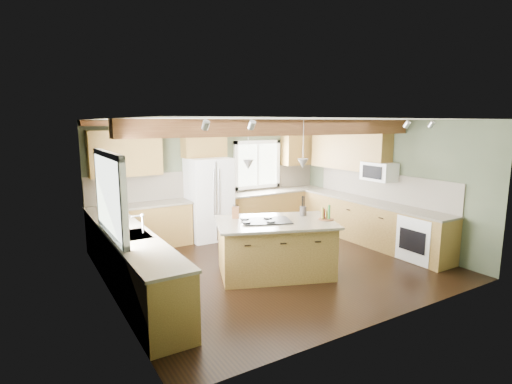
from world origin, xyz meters
TOP-DOWN VIEW (x-y plane):
  - floor at (0.00, 0.00)m, footprint 5.60×5.60m
  - ceiling at (0.00, 0.00)m, footprint 5.60×5.60m
  - wall_back at (0.00, 2.50)m, footprint 5.60×0.00m
  - wall_left at (-2.80, 0.00)m, footprint 0.00×5.00m
  - wall_right at (2.80, 0.00)m, footprint 0.00×5.00m
  - ceiling_beam at (0.00, -0.36)m, footprint 5.55×0.26m
  - soffit_trim at (0.00, 2.40)m, footprint 5.55×0.20m
  - backsplash_back at (0.00, 2.48)m, footprint 5.58×0.03m
  - backsplash_right at (2.78, 0.05)m, footprint 0.03×3.70m
  - base_cab_back_left at (-1.79, 2.20)m, footprint 2.02×0.60m
  - counter_back_left at (-1.79, 2.20)m, footprint 2.06×0.64m
  - base_cab_back_right at (1.49, 2.20)m, footprint 2.62×0.60m
  - counter_back_right at (1.49, 2.20)m, footprint 2.66×0.64m
  - base_cab_left at (-2.50, 0.05)m, footprint 0.60×3.70m
  - counter_left at (-2.50, 0.05)m, footprint 0.64×3.74m
  - base_cab_right at (2.50, 0.05)m, footprint 0.60×3.70m
  - counter_right at (2.50, 0.05)m, footprint 0.64×3.74m
  - upper_cab_back_left at (-1.99, 2.33)m, footprint 1.40×0.35m
  - upper_cab_over_fridge at (-0.30, 2.33)m, footprint 0.96×0.35m
  - upper_cab_right at (2.62, 0.90)m, footprint 0.35×2.20m
  - upper_cab_back_corner at (2.30, 2.33)m, footprint 0.90×0.35m
  - window_left at (-2.78, 0.05)m, footprint 0.04×1.60m
  - window_back at (1.15, 2.48)m, footprint 1.10×0.04m
  - sink at (-2.50, 0.05)m, footprint 0.50×0.65m
  - faucet at (-2.32, 0.05)m, footprint 0.02×0.02m
  - dishwasher at (-2.49, -1.25)m, footprint 0.60×0.60m
  - oven at (2.49, -1.25)m, footprint 0.60×0.72m
  - microwave at (2.58, -0.05)m, footprint 0.40×0.70m
  - pendant_left at (-0.64, -0.20)m, footprint 0.18×0.18m
  - pendant_right at (0.22, -0.53)m, footprint 0.18×0.18m
  - refrigerator at (-0.30, 2.12)m, footprint 0.90×0.74m
  - island at (-0.21, -0.36)m, footprint 2.11×1.70m
  - island_top at (-0.21, -0.36)m, footprint 2.27×1.86m
  - cooktop at (-0.35, -0.31)m, footprint 0.93×0.78m
  - knife_block at (-0.69, 0.17)m, footprint 0.15×0.14m
  - utensil_crock at (0.44, -0.27)m, footprint 0.14×0.14m
  - bottle_tray at (0.58, -0.72)m, footprint 0.36×0.36m

SIDE VIEW (x-z plane):
  - floor at x=0.00m, z-range 0.00..0.00m
  - dishwasher at x=-2.49m, z-range 0.01..0.85m
  - oven at x=2.49m, z-range 0.01..0.85m
  - base_cab_back_left at x=-1.79m, z-range 0.00..0.88m
  - base_cab_back_right at x=1.49m, z-range 0.00..0.88m
  - base_cab_left at x=-2.50m, z-range 0.00..0.88m
  - base_cab_right at x=2.50m, z-range 0.00..0.88m
  - island at x=-0.21m, z-range 0.00..0.88m
  - counter_back_left at x=-1.79m, z-range 0.88..0.92m
  - counter_back_right at x=1.49m, z-range 0.88..0.92m
  - counter_left at x=-2.50m, z-range 0.88..0.92m
  - counter_right at x=2.50m, z-range 0.88..0.92m
  - refrigerator at x=-0.30m, z-range 0.00..1.80m
  - island_top at x=-0.21m, z-range 0.88..0.92m
  - sink at x=-2.50m, z-range 0.89..0.92m
  - cooktop at x=-0.35m, z-range 0.92..0.94m
  - utensil_crock at x=0.44m, z-range 0.92..1.08m
  - knife_block at x=-0.69m, z-range 0.92..1.12m
  - bottle_tray at x=0.58m, z-range 0.92..1.16m
  - faucet at x=-2.32m, z-range 0.91..1.19m
  - backsplash_back at x=0.00m, z-range 0.92..1.50m
  - backsplash_right at x=2.78m, z-range 0.92..1.50m
  - wall_back at x=0.00m, z-range -1.50..4.10m
  - wall_left at x=-2.80m, z-range -1.20..3.80m
  - wall_right at x=2.80m, z-range -1.20..3.80m
  - window_back at x=1.15m, z-range 1.05..2.05m
  - window_left at x=-2.78m, z-range 1.02..2.08m
  - microwave at x=2.58m, z-range 1.36..1.74m
  - pendant_left at x=-0.64m, z-range 1.80..1.96m
  - pendant_right at x=0.22m, z-range 1.80..1.96m
  - upper_cab_back_left at x=-1.99m, z-range 1.50..2.40m
  - upper_cab_right at x=2.62m, z-range 1.50..2.40m
  - upper_cab_back_corner at x=2.30m, z-range 1.50..2.40m
  - upper_cab_over_fridge at x=-0.30m, z-range 1.80..2.50m
  - ceiling_beam at x=0.00m, z-range 2.34..2.60m
  - soffit_trim at x=0.00m, z-range 2.49..2.59m
  - ceiling at x=0.00m, z-range 2.60..2.60m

